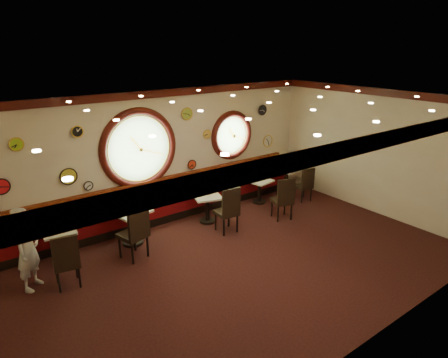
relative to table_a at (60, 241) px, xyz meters
The scene contains 53 objects.
floor 3.58m from the table_a, 37.35° to the right, with size 9.00×6.00×0.00m, color black.
ceiling 4.51m from the table_a, 37.35° to the right, with size 9.00×6.00×0.02m, color gold.
wall_back 3.17m from the table_a, 16.56° to the left, with size 9.00×0.02×3.20m, color beige.
wall_front 6.00m from the table_a, 61.26° to the right, with size 9.00×0.02×3.20m, color beige.
wall_right 7.73m from the table_a, 16.41° to the right, with size 0.02×6.00×3.20m, color beige.
molding_back 3.97m from the table_a, 15.62° to the left, with size 9.00×0.10×0.18m, color #3B0D0A.
molding_front 6.42m from the table_a, 61.03° to the right, with size 9.00×0.10×0.18m, color #3B0D0A.
molding_right 8.05m from the table_a, 16.52° to the right, with size 0.10×6.00×0.18m, color #3B0D0A.
banquette_base 2.90m from the table_a, 11.22° to the left, with size 8.00×0.55×0.20m, color black.
banquette_seat 2.89m from the table_a, 11.22° to the left, with size 8.00×0.55×0.30m, color #58070C.
banquette_back 2.95m from the table_a, 15.43° to the left, with size 8.00×0.10×0.55m, color #5C070B.
porthole_left_glass 2.77m from the table_a, 20.56° to the left, with size 1.66×1.66×0.02m, color #9ED47F.
porthole_left_frame 2.77m from the table_a, 20.22° to the left, with size 1.98×1.98×0.18m, color #3B0D0A.
porthole_left_ring 2.76m from the table_a, 19.54° to the left, with size 1.61×1.61×0.03m, color gold.
porthole_right_glass 5.28m from the table_a, ahead, with size 1.10×1.10×0.02m, color #9ED47F.
porthole_right_frame 5.28m from the table_a, ahead, with size 1.38×1.38×0.18m, color #3B0D0A.
porthole_right_ring 5.27m from the table_a, ahead, with size 1.09×1.09×0.03m, color gold.
wall_clock_0 4.52m from the table_a, 10.85° to the left, with size 0.22×0.22×0.03m, color #E8C34D.
wall_clock_1 1.45m from the table_a, 40.77° to the left, with size 0.20×0.20×0.03m, color silver.
wall_clock_2 1.58m from the table_a, 133.91° to the left, with size 0.32×0.32×0.03m, color red.
wall_clock_3 6.49m from the table_a, ahead, with size 0.28×0.28×0.03m, color black.
wall_clock_4 4.23m from the table_a, 12.62° to the left, with size 0.30×0.30×0.03m, color #98B438.
wall_clock_5 6.51m from the table_a, ahead, with size 0.34×0.34×0.03m, color silver.
wall_clock_6 2.11m from the table_a, 114.86° to the left, with size 0.26×0.26×0.03m, color #9ED029.
wall_clock_7 2.32m from the table_a, 44.02° to the left, with size 0.24×0.24×0.03m, color black.
wall_clock_8 3.84m from the table_a, 12.28° to the left, with size 0.24×0.24×0.03m, color red.
wall_clock_9 1.43m from the table_a, 56.56° to the left, with size 0.36×0.36×0.03m, color gold.
table_a is the anchor object (origin of this frame).
table_b 1.48m from the table_a, ahead, with size 0.87×0.87×0.80m.
table_c 3.45m from the table_a, ahead, with size 0.80×0.80×0.70m.
table_d 5.32m from the table_a, ahead, with size 0.71×0.71×0.66m.
table_e 6.30m from the table_a, ahead, with size 0.93×0.93×0.87m.
chair_a 1.11m from the table_a, 99.60° to the right, with size 0.51×0.51×0.66m.
chair_b 1.55m from the table_a, 34.38° to the right, with size 0.63×0.63×0.75m.
chair_c 3.66m from the table_a, 16.60° to the right, with size 0.51×0.51×0.70m.
chair_d 5.21m from the table_a, 14.30° to the right, with size 0.59×0.59×0.69m.
chair_e 6.47m from the table_a, ahead, with size 0.47×0.47×0.61m.
condiment_a_salt 0.31m from the table_a, 166.40° to the left, with size 0.04×0.04×0.10m, color silver.
condiment_b_salt 1.41m from the table_a, ahead, with size 0.04×0.04×0.10m, color #BBBBC0.
condiment_c_salt 3.43m from the table_a, ahead, with size 0.04×0.04×0.11m, color silver.
condiment_d_salt 5.27m from the table_a, ahead, with size 0.04×0.04×0.11m, color silver.
condiment_a_pepper 0.32m from the table_a, 29.34° to the right, with size 0.04×0.04×0.11m, color silver.
condiment_b_pepper 1.58m from the table_a, ahead, with size 0.04×0.04×0.10m, color silver.
condiment_c_pepper 3.53m from the table_a, ahead, with size 0.03×0.03×0.09m, color #BDBCC1.
condiment_d_pepper 5.35m from the table_a, ahead, with size 0.04×0.04×0.10m, color silver.
condiment_a_bottle 0.34m from the table_a, 23.96° to the left, with size 0.05×0.05×0.17m, color yellow.
condiment_b_bottle 1.68m from the table_a, ahead, with size 0.04×0.04×0.14m, color gold.
condiment_c_bottle 3.51m from the table_a, ahead, with size 0.05×0.05×0.17m, color gold.
condiment_d_bottle 5.44m from the table_a, ahead, with size 0.05×0.05×0.16m, color gold.
condiment_e_salt 6.29m from the table_a, ahead, with size 0.04×0.04×0.11m, color silver.
condiment_e_pepper 6.34m from the table_a, ahead, with size 0.04×0.04×0.10m, color silver.
condiment_e_bottle 6.50m from the table_a, ahead, with size 0.06×0.06×0.18m, color gold.
waiter 1.03m from the table_a, 136.63° to the right, with size 0.58×0.38×1.58m, color silver.
Camera 1 is at (-4.50, -5.62, 4.25)m, focal length 32.00 mm.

